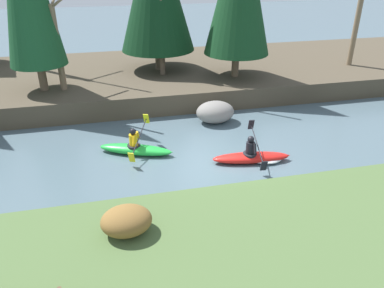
{
  "coord_description": "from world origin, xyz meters",
  "views": [
    {
      "loc": [
        -3.21,
        -10.81,
        6.55
      ],
      "look_at": [
        -0.56,
        0.59,
        0.55
      ],
      "focal_mm": 35.0,
      "sensor_mm": 36.0,
      "label": 1
    }
  ],
  "objects": [
    {
      "name": "ground_plane",
      "position": [
        0.0,
        0.0,
        0.0
      ],
      "size": [
        90.0,
        90.0,
        0.0
      ],
      "primitive_type": "plane",
      "color": "#4C606B"
    },
    {
      "name": "riverbank_far",
      "position": [
        0.0,
        9.08,
        0.48
      ],
      "size": [
        44.0,
        9.06,
        0.96
      ],
      "color": "#4C4233",
      "rests_on": "ground"
    },
    {
      "name": "bare_tree_mid_upstream",
      "position": [
        -5.18,
        6.56,
        3.27
      ],
      "size": [
        2.74,
        2.71,
        4.89
      ],
      "color": "#7A664C",
      "rests_on": "riverbank_far"
    },
    {
      "name": "bare_tree_mid_downstream",
      "position": [
        -0.39,
        7.91,
        4.16
      ],
      "size": [
        3.73,
        3.68,
        6.78
      ],
      "color": "brown",
      "rests_on": "riverbank_far"
    },
    {
      "name": "shrub_clump_second",
      "position": [
        -3.13,
        -3.99,
        1.2
      ],
      "size": [
        1.16,
        0.96,
        0.63
      ],
      "color": "brown",
      "rests_on": "riverbank_near"
    },
    {
      "name": "kayaker_lead",
      "position": [
        1.49,
        -0.19,
        0.2
      ],
      "size": [
        2.8,
        2.07,
        1.2
      ],
      "rotation": [
        0.0,
        0.0,
        -0.13
      ],
      "color": "red",
      "rests_on": "ground"
    },
    {
      "name": "kayaker_middle",
      "position": [
        -2.47,
        1.34,
        0.22
      ],
      "size": [
        2.72,
        1.97,
        1.2
      ],
      "rotation": [
        0.0,
        0.0,
        -0.4
      ],
      "color": "green",
      "rests_on": "ground"
    },
    {
      "name": "boulder_midstream",
      "position": [
        1.13,
        3.46,
        0.46
      ],
      "size": [
        1.64,
        1.29,
        0.93
      ],
      "color": "gray",
      "rests_on": "ground"
    }
  ]
}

